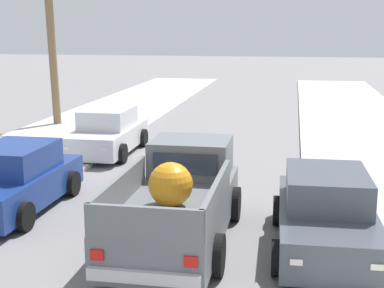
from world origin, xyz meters
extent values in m
cube|color=silver|center=(-4.60, 12.00, 0.05)|extent=(0.16, 60.00, 0.10)
cube|color=silver|center=(4.60, 12.00, 0.05)|extent=(0.16, 60.00, 0.10)
cube|color=slate|center=(0.67, 7.45, 0.60)|extent=(1.92, 5.10, 0.80)
cube|color=slate|center=(0.67, 9.05, 1.40)|extent=(1.72, 1.50, 0.80)
cube|color=#283342|center=(0.67, 8.29, 1.42)|extent=(1.38, 0.06, 0.44)
cube|color=#283342|center=(0.67, 9.81, 1.42)|extent=(1.46, 0.06, 0.48)
cube|color=slate|center=(-0.23, 6.59, 1.28)|extent=(0.10, 3.30, 0.56)
cube|color=slate|center=(1.59, 6.59, 1.28)|extent=(0.10, 3.30, 0.56)
cube|color=slate|center=(0.68, 4.94, 1.28)|extent=(1.88, 0.10, 0.56)
cube|color=silver|center=(0.68, 4.85, 0.44)|extent=(1.82, 0.12, 0.20)
cylinder|color=black|center=(-0.31, 8.98, 0.38)|extent=(0.26, 0.76, 0.76)
cylinder|color=black|center=(1.65, 8.98, 0.38)|extent=(0.26, 0.76, 0.76)
cylinder|color=black|center=(-0.30, 6.05, 0.38)|extent=(0.26, 0.76, 0.76)
cylinder|color=black|center=(1.66, 6.05, 0.38)|extent=(0.26, 0.76, 0.76)
cube|color=red|center=(-0.07, 4.88, 0.74)|extent=(0.22, 0.04, 0.18)
cube|color=red|center=(1.43, 4.88, 0.74)|extent=(0.22, 0.04, 0.18)
sphere|color=orange|center=(0.71, 6.71, 1.41)|extent=(0.83, 0.83, 0.83)
cube|color=silver|center=(-3.31, 14.94, 0.54)|extent=(1.78, 4.21, 0.72)
cube|color=silver|center=(-3.31, 15.04, 1.22)|extent=(1.53, 2.11, 0.64)
cube|color=#283342|center=(-3.30, 14.07, 1.20)|extent=(1.37, 0.09, 0.52)
cube|color=#283342|center=(-3.31, 16.01, 1.20)|extent=(1.34, 0.09, 0.50)
cylinder|color=black|center=(-2.40, 13.64, 0.32)|extent=(0.22, 0.64, 0.64)
cylinder|color=black|center=(-4.20, 13.63, 0.32)|extent=(0.22, 0.64, 0.64)
cylinder|color=black|center=(-2.41, 16.25, 0.32)|extent=(0.22, 0.64, 0.64)
cylinder|color=black|center=(-4.22, 16.24, 0.32)|extent=(0.22, 0.64, 0.64)
cube|color=red|center=(-2.68, 17.05, 0.64)|extent=(0.20, 0.04, 0.12)
cube|color=white|center=(-2.68, 12.83, 0.61)|extent=(0.20, 0.04, 0.10)
cube|color=red|center=(-3.95, 17.05, 0.64)|extent=(0.20, 0.04, 0.12)
cube|color=white|center=(-3.91, 12.83, 0.61)|extent=(0.20, 0.04, 0.10)
cube|color=#474C56|center=(3.57, 7.59, 0.54)|extent=(1.87, 4.25, 0.72)
cube|color=#474C56|center=(3.57, 7.69, 1.22)|extent=(1.58, 2.14, 0.64)
cube|color=#283342|center=(3.60, 6.72, 1.20)|extent=(1.37, 0.12, 0.52)
cube|color=#283342|center=(3.54, 8.66, 1.20)|extent=(1.34, 0.12, 0.50)
cylinder|color=black|center=(2.70, 6.27, 0.32)|extent=(0.24, 0.65, 0.64)
cylinder|color=black|center=(4.44, 8.92, 0.32)|extent=(0.24, 0.65, 0.64)
cylinder|color=black|center=(2.64, 8.87, 0.32)|extent=(0.24, 0.65, 0.64)
cube|color=red|center=(4.15, 9.72, 0.64)|extent=(0.20, 0.05, 0.12)
cube|color=white|center=(4.24, 5.50, 0.61)|extent=(0.20, 0.05, 0.10)
cube|color=red|center=(2.88, 9.69, 0.64)|extent=(0.20, 0.05, 0.12)
cube|color=white|center=(3.01, 5.47, 0.61)|extent=(0.20, 0.05, 0.10)
cube|color=navy|center=(-3.53, 8.80, 0.54)|extent=(1.79, 4.21, 0.72)
cube|color=navy|center=(-3.53, 8.90, 1.22)|extent=(1.54, 2.11, 0.64)
cube|color=#283342|center=(-3.52, 9.87, 1.20)|extent=(1.34, 0.09, 0.50)
cylinder|color=black|center=(-2.64, 7.49, 0.32)|extent=(0.23, 0.64, 0.64)
cylinder|color=black|center=(-2.62, 10.09, 0.32)|extent=(0.23, 0.64, 0.64)
cylinder|color=black|center=(-4.42, 10.11, 0.32)|extent=(0.23, 0.64, 0.64)
cube|color=red|center=(-2.88, 10.90, 0.64)|extent=(0.20, 0.04, 0.12)
cube|color=red|center=(-4.14, 10.91, 0.64)|extent=(0.20, 0.04, 0.12)
cylinder|color=brown|center=(-7.20, 19.49, 3.58)|extent=(0.33, 0.74, 7.16)
camera|label=1|loc=(2.86, -2.97, 4.25)|focal=52.46mm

